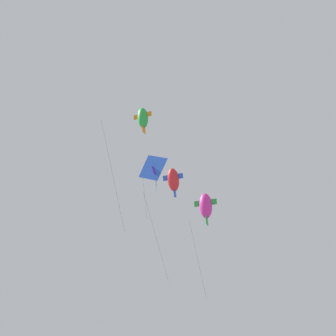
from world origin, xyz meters
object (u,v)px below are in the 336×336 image
object	(u,v)px
kite_fish_near_left	(143,118)
kite_delta_mid_left	(153,168)
kite_fish_highest	(206,206)
kite_fish_near_right	(173,180)

from	to	relation	value
kite_fish_near_left	kite_delta_mid_left	distance (m)	10.22
kite_fish_highest	kite_fish_near_right	bearing A→B (deg)	-114.63
kite_fish_near_left	kite_delta_mid_left	world-z (taller)	kite_delta_mid_left
kite_fish_near_right	kite_fish_near_left	distance (m)	5.76
kite_fish_near_left	kite_delta_mid_left	bearing A→B (deg)	107.52
kite_fish_near_right	kite_fish_highest	bearing A→B (deg)	66.51
kite_fish_near_right	kite_delta_mid_left	world-z (taller)	kite_delta_mid_left
kite_delta_mid_left	kite_fish_near_right	bearing A→B (deg)	-30.57
kite_delta_mid_left	kite_fish_near_left	bearing A→B (deg)	-45.99
kite_fish_near_right	kite_fish_highest	size ratio (longest dim) A/B	0.95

